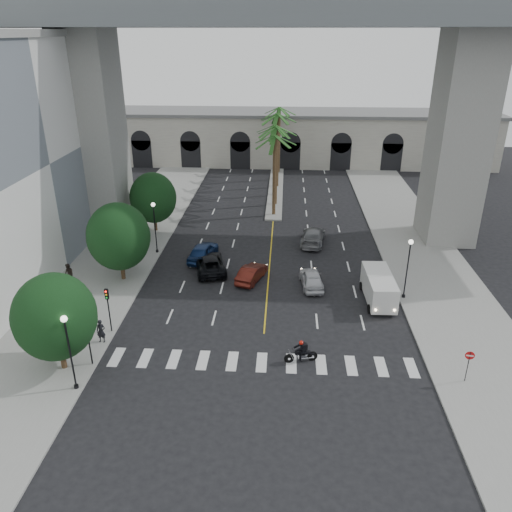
{
  "coord_description": "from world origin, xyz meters",
  "views": [
    {
      "loc": [
        1.27,
        -29.23,
        20.45
      ],
      "look_at": [
        -0.83,
        6.0,
        4.49
      ],
      "focal_mm": 35.0,
      "sensor_mm": 36.0,
      "label": 1
    }
  ],
  "objects_px": {
    "car_d": "(313,236)",
    "car_e": "(203,251)",
    "lamp_post_left_far": "(155,223)",
    "car_b": "(252,273)",
    "motorcycle_rider": "(302,352)",
    "pedestrian_a": "(101,331)",
    "cargo_van": "(379,287)",
    "traffic_signal_far": "(108,303)",
    "car_c": "(210,263)",
    "car_a": "(312,279)",
    "do_not_enter_sign": "(469,360)",
    "lamp_post_left_near": "(69,347)",
    "lamp_post_right": "(408,264)",
    "pedestrian_b": "(69,274)",
    "traffic_signal_near": "(88,334)"
  },
  "relations": [
    {
      "from": "car_d",
      "to": "car_e",
      "type": "relative_size",
      "value": 1.12
    },
    {
      "from": "lamp_post_left_far",
      "to": "car_b",
      "type": "distance_m",
      "value": 11.55
    },
    {
      "from": "motorcycle_rider",
      "to": "pedestrian_a",
      "type": "height_order",
      "value": "pedestrian_a"
    },
    {
      "from": "cargo_van",
      "to": "lamp_post_left_far",
      "type": "bearing_deg",
      "value": 155.77
    },
    {
      "from": "traffic_signal_far",
      "to": "car_c",
      "type": "xyz_separation_m",
      "value": [
        5.78,
        10.82,
        -1.73
      ]
    },
    {
      "from": "car_c",
      "to": "cargo_van",
      "type": "relative_size",
      "value": 1.0
    },
    {
      "from": "car_a",
      "to": "car_d",
      "type": "bearing_deg",
      "value": -99.12
    },
    {
      "from": "traffic_signal_far",
      "to": "do_not_enter_sign",
      "type": "xyz_separation_m",
      "value": [
        24.3,
        -4.37,
        -0.78
      ]
    },
    {
      "from": "do_not_enter_sign",
      "to": "pedestrian_a",
      "type": "bearing_deg",
      "value": -178.82
    },
    {
      "from": "traffic_signal_far",
      "to": "pedestrian_a",
      "type": "relative_size",
      "value": 2.09
    },
    {
      "from": "lamp_post_left_near",
      "to": "car_b",
      "type": "height_order",
      "value": "lamp_post_left_near"
    },
    {
      "from": "cargo_van",
      "to": "do_not_enter_sign",
      "type": "bearing_deg",
      "value": -71.25
    },
    {
      "from": "car_a",
      "to": "car_c",
      "type": "height_order",
      "value": "car_c"
    },
    {
      "from": "lamp_post_right",
      "to": "motorcycle_rider",
      "type": "xyz_separation_m",
      "value": [
        -8.69,
        -9.22,
        -2.47
      ]
    },
    {
      "from": "lamp_post_left_far",
      "to": "car_e",
      "type": "xyz_separation_m",
      "value": [
        4.86,
        -1.18,
        -2.37
      ]
    },
    {
      "from": "car_c",
      "to": "pedestrian_b",
      "type": "height_order",
      "value": "pedestrian_b"
    },
    {
      "from": "traffic_signal_near",
      "to": "do_not_enter_sign",
      "type": "relative_size",
      "value": 1.53
    },
    {
      "from": "lamp_post_left_far",
      "to": "pedestrian_a",
      "type": "xyz_separation_m",
      "value": [
        -0.1,
        -15.93,
        -2.2
      ]
    },
    {
      "from": "lamp_post_left_far",
      "to": "pedestrian_b",
      "type": "relative_size",
      "value": 2.89
    },
    {
      "from": "pedestrian_a",
      "to": "pedestrian_b",
      "type": "distance_m",
      "value": 10.54
    },
    {
      "from": "car_a",
      "to": "car_b",
      "type": "relative_size",
      "value": 1.02
    },
    {
      "from": "car_a",
      "to": "do_not_enter_sign",
      "type": "distance_m",
      "value": 15.65
    },
    {
      "from": "motorcycle_rider",
      "to": "car_e",
      "type": "xyz_separation_m",
      "value": [
        -9.25,
        16.04,
        0.1
      ]
    },
    {
      "from": "pedestrian_b",
      "to": "cargo_van",
      "type": "bearing_deg",
      "value": 39.74
    },
    {
      "from": "lamp_post_left_far",
      "to": "car_e",
      "type": "relative_size",
      "value": 1.07
    },
    {
      "from": "lamp_post_right",
      "to": "car_d",
      "type": "bearing_deg",
      "value": 121.44
    },
    {
      "from": "traffic_signal_near",
      "to": "motorcycle_rider",
      "type": "distance_m",
      "value": 14.17
    },
    {
      "from": "lamp_post_right",
      "to": "lamp_post_left_far",
      "type": "bearing_deg",
      "value": 160.67
    },
    {
      "from": "car_a",
      "to": "car_c",
      "type": "distance_m",
      "value": 9.67
    },
    {
      "from": "lamp_post_left_near",
      "to": "lamp_post_left_far",
      "type": "bearing_deg",
      "value": 90.0
    },
    {
      "from": "car_b",
      "to": "car_e",
      "type": "distance_m",
      "value": 6.58
    },
    {
      "from": "car_a",
      "to": "car_b",
      "type": "distance_m",
      "value": 5.37
    },
    {
      "from": "motorcycle_rider",
      "to": "car_e",
      "type": "relative_size",
      "value": 0.46
    },
    {
      "from": "lamp_post_left_near",
      "to": "car_a",
      "type": "distance_m",
      "value": 21.33
    },
    {
      "from": "car_e",
      "to": "pedestrian_b",
      "type": "height_order",
      "value": "pedestrian_b"
    },
    {
      "from": "pedestrian_a",
      "to": "cargo_van",
      "type": "bearing_deg",
      "value": 18.56
    },
    {
      "from": "lamp_post_left_near",
      "to": "pedestrian_a",
      "type": "height_order",
      "value": "lamp_post_left_near"
    },
    {
      "from": "pedestrian_a",
      "to": "car_a",
      "type": "bearing_deg",
      "value": 31.26
    },
    {
      "from": "lamp_post_left_near",
      "to": "car_e",
      "type": "distance_m",
      "value": 20.55
    },
    {
      "from": "lamp_post_right",
      "to": "motorcycle_rider",
      "type": "height_order",
      "value": "lamp_post_right"
    },
    {
      "from": "car_c",
      "to": "pedestrian_a",
      "type": "relative_size",
      "value": 3.2
    },
    {
      "from": "car_b",
      "to": "cargo_van",
      "type": "bearing_deg",
      "value": -178.14
    },
    {
      "from": "lamp_post_left_far",
      "to": "car_a",
      "type": "bearing_deg",
      "value": -22.33
    },
    {
      "from": "lamp_post_left_near",
      "to": "car_d",
      "type": "bearing_deg",
      "value": 57.28
    },
    {
      "from": "pedestrian_a",
      "to": "do_not_enter_sign",
      "type": "distance_m",
      "value": 24.69
    },
    {
      "from": "lamp_post_right",
      "to": "do_not_enter_sign",
      "type": "height_order",
      "value": "lamp_post_right"
    },
    {
      "from": "car_c",
      "to": "car_e",
      "type": "distance_m",
      "value": 2.7
    },
    {
      "from": "car_a",
      "to": "pedestrian_a",
      "type": "relative_size",
      "value": 2.53
    },
    {
      "from": "car_b",
      "to": "traffic_signal_far",
      "type": "bearing_deg",
      "value": 61.25
    },
    {
      "from": "car_a",
      "to": "pedestrian_a",
      "type": "distance_m",
      "value": 18.12
    }
  ]
}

